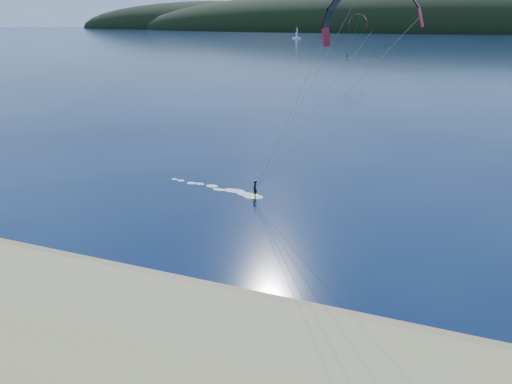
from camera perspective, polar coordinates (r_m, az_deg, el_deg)
ground at (r=28.83m, az=-14.69°, el=-14.87°), size 1800.00×1800.00×0.00m
wet_sand at (r=31.91m, az=-9.97°, el=-10.72°), size 220.00×2.50×0.10m
headland at (r=764.33m, az=21.24°, el=17.25°), size 1200.00×310.00×140.00m
kitesurfer_near at (r=35.77m, az=12.35°, el=16.92°), size 24.88×8.29×18.61m
kitesurfer_far at (r=216.79m, az=11.87°, el=18.75°), size 8.69×5.00×16.63m
sailboat at (r=437.21m, az=4.79°, el=17.64°), size 7.25×4.61×10.22m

